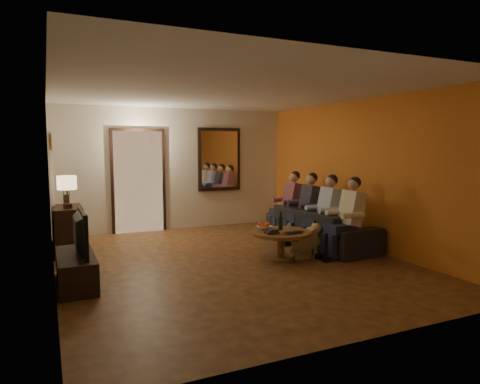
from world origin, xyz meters
name	(u,v)px	position (x,y,z in m)	size (l,w,h in m)	color
floor	(230,262)	(0.00, 0.00, 0.00)	(5.00, 6.00, 0.01)	#472313
ceiling	(230,91)	(0.00, 0.00, 2.60)	(5.00, 6.00, 0.01)	white
back_wall	(176,169)	(0.00, 3.00, 1.30)	(5.00, 0.02, 2.60)	beige
front_wall	(364,201)	(0.00, -3.00, 1.30)	(5.00, 0.02, 2.60)	beige
left_wall	(51,184)	(-2.50, 0.00, 1.30)	(0.02, 6.00, 2.60)	beige
right_wall	(361,174)	(2.50, 0.00, 1.30)	(0.02, 6.00, 2.60)	beige
orange_accent	(360,174)	(2.49, 0.00, 1.30)	(0.01, 6.00, 2.60)	orange
kitchen_doorway	(139,182)	(-0.80, 2.98, 1.05)	(1.00, 0.06, 2.10)	#FFE0A5
door_trim	(139,182)	(-0.80, 2.97, 1.05)	(1.12, 0.04, 2.22)	black
fridge_glimpse	(151,189)	(-0.55, 2.98, 0.90)	(0.45, 0.03, 1.70)	silver
mirror_frame	(219,159)	(1.00, 2.96, 1.50)	(1.00, 0.05, 1.40)	black
mirror_glass	(220,159)	(1.00, 2.93, 1.50)	(0.86, 0.02, 1.26)	white
white_door	(52,190)	(-2.46, 2.30, 1.02)	(0.06, 0.85, 2.04)	white
framed_art	(50,142)	(-2.47, 1.30, 1.85)	(0.03, 0.28, 0.24)	#B28C33
art_canvas	(51,142)	(-2.46, 1.30, 1.85)	(0.01, 0.22, 0.18)	brown
dresser	(68,230)	(-2.25, 1.64, 0.39)	(0.45, 0.88, 0.79)	black
table_lamp	(67,192)	(-2.25, 1.42, 1.06)	(0.30, 0.30, 0.54)	beige
flower_vase	(66,192)	(-2.25, 1.86, 1.01)	(0.14, 0.14, 0.44)	#B62A13
tv_stand	(76,270)	(-2.25, -0.22, 0.20)	(0.45, 1.22, 0.41)	black
tv	(75,233)	(-2.25, -0.22, 0.69)	(0.13, 0.98, 0.57)	black
sofa	(320,227)	(1.93, 0.38, 0.33)	(0.90, 2.29, 0.67)	black
person_a	(348,221)	(1.83, -0.52, 0.60)	(0.60, 0.40, 1.20)	tan
person_b	(326,215)	(1.83, 0.08, 0.60)	(0.60, 0.40, 1.20)	tan
person_c	(307,211)	(1.83, 0.68, 0.60)	(0.60, 0.40, 1.20)	tan
person_d	(290,207)	(1.83, 1.28, 0.60)	(0.60, 0.40, 1.20)	tan
dog	(305,240)	(1.21, -0.25, 0.28)	(0.56, 0.24, 0.56)	#A37A4B
coffee_table	(281,245)	(0.79, -0.18, 0.23)	(0.96, 0.96, 0.45)	brown
bowl	(264,228)	(0.61, 0.04, 0.48)	(0.26, 0.26, 0.06)	white
oranges	(264,224)	(0.61, 0.04, 0.55)	(0.20, 0.20, 0.08)	#D64C12
wine_bottle	(281,220)	(0.84, -0.08, 0.60)	(0.07, 0.07, 0.31)	black
wine_glass	(289,227)	(0.97, -0.13, 0.50)	(0.06, 0.06, 0.10)	silver
book_stack	(272,231)	(0.57, -0.28, 0.48)	(0.20, 0.15, 0.07)	black
laptop	(296,233)	(0.89, -0.46, 0.46)	(0.33, 0.21, 0.03)	black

